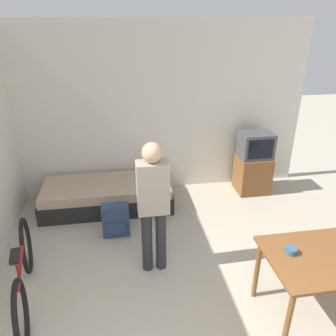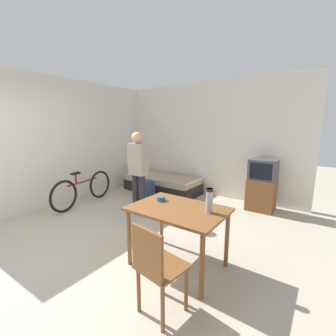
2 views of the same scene
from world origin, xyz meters
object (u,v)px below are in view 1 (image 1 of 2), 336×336
at_px(person_standing, 153,201).
at_px(backpack, 116,220).
at_px(bicycle, 24,275).
at_px(dining_table, 325,264).
at_px(mate_bowl, 291,251).
at_px(tv, 254,164).
at_px(daybed, 107,195).

distance_m(person_standing, backpack, 1.09).
bearing_deg(backpack, bicycle, -133.13).
relative_size(dining_table, mate_bowl, 10.15).
distance_m(mate_bowl, backpack, 2.30).
distance_m(person_standing, mate_bowl, 1.44).
height_order(tv, mate_bowl, tv).
bearing_deg(daybed, tv, 3.41).
bearing_deg(daybed, backpack, -80.79).
height_order(person_standing, backpack, person_standing).
bearing_deg(daybed, bicycle, -114.77).
relative_size(daybed, tv, 1.89).
bearing_deg(tv, dining_table, -98.10).
xyz_separation_m(person_standing, backpack, (-0.43, 0.72, -0.69)).
relative_size(daybed, backpack, 4.26).
relative_size(daybed, person_standing, 1.24).
height_order(tv, bicycle, tv).
distance_m(daybed, dining_table, 3.18).
relative_size(bicycle, mate_bowl, 15.12).
bearing_deg(person_standing, dining_table, -31.75).
height_order(daybed, backpack, backpack).
bearing_deg(mate_bowl, backpack, 135.98).
bearing_deg(person_standing, bicycle, -168.57).
distance_m(dining_table, person_standing, 1.77).
relative_size(bicycle, person_standing, 1.04).
bearing_deg(mate_bowl, daybed, 126.80).
xyz_separation_m(tv, mate_bowl, (-0.68, -2.45, 0.27)).
distance_m(dining_table, bicycle, 2.94).
xyz_separation_m(tv, backpack, (-2.28, -0.90, -0.27)).
distance_m(daybed, person_standing, 1.73).
relative_size(tv, backpack, 2.25).
bearing_deg(bicycle, tv, 30.56).
relative_size(tv, mate_bowl, 9.52).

